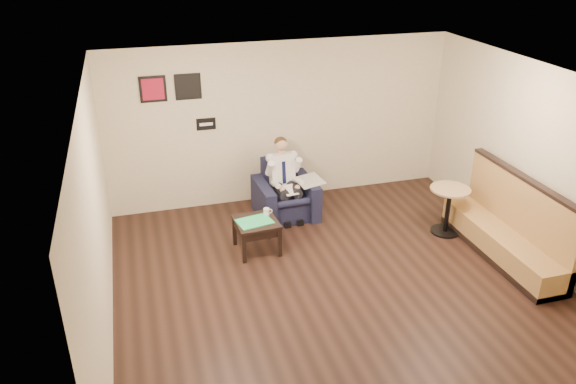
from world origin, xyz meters
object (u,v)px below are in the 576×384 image
object	(u,v)px
armchair	(286,190)
banquette	(506,219)
seated_man	(288,184)
cafe_table	(448,211)
smartphone	(256,215)
green_folder	(255,221)
coffee_mug	(266,212)
side_table	(257,236)

from	to	relation	value
armchair	banquette	bearing A→B (deg)	-40.86
seated_man	cafe_table	xyz separation A→B (m)	(2.30, -1.17, -0.24)
seated_man	smartphone	xyz separation A→B (m)	(-0.70, -0.69, -0.12)
smartphone	green_folder	bearing A→B (deg)	-103.96
armchair	banquette	size ratio (longest dim) A/B	0.40
seated_man	banquette	bearing A→B (deg)	-39.31
smartphone	coffee_mug	bearing A→B (deg)	-7.10
green_folder	smartphone	world-z (taller)	green_folder
smartphone	side_table	bearing A→B (deg)	-97.35
coffee_mug	armchair	bearing A→B (deg)	57.33
side_table	banquette	xyz separation A→B (m)	(3.46, -1.15, 0.36)
cafe_table	side_table	bearing A→B (deg)	174.43
banquette	seated_man	bearing A→B (deg)	143.36
seated_man	armchair	bearing A→B (deg)	90.00
green_folder	banquette	world-z (taller)	banquette
side_table	smartphone	size ratio (longest dim) A/B	3.93
seated_man	smartphone	bearing A→B (deg)	-138.02
side_table	green_folder	xyz separation A→B (m)	(-0.03, -0.02, 0.26)
green_folder	smartphone	xyz separation A→B (m)	(0.08, 0.21, -0.00)
coffee_mug	seated_man	bearing A→B (deg)	52.91
seated_man	cafe_table	world-z (taller)	seated_man
seated_man	green_folder	distance (m)	1.19
armchair	cafe_table	xyz separation A→B (m)	(2.31, -1.29, -0.07)
seated_man	green_folder	bearing A→B (deg)	-133.56
cafe_table	armchair	bearing A→B (deg)	150.88
coffee_mug	banquette	size ratio (longest dim) A/B	0.04
smartphone	seated_man	bearing A→B (deg)	51.46
green_folder	smartphone	distance (m)	0.22
armchair	coffee_mug	size ratio (longest dim) A/B	8.96
coffee_mug	cafe_table	world-z (taller)	cafe_table
side_table	green_folder	bearing A→B (deg)	-143.12
smartphone	cafe_table	xyz separation A→B (m)	(3.00, -0.48, -0.12)
green_folder	smartphone	bearing A→B (deg)	69.23
seated_man	banquette	distance (m)	3.39
banquette	cafe_table	xyz separation A→B (m)	(-0.42, 0.86, -0.23)
green_folder	side_table	bearing A→B (deg)	36.88
green_folder	cafe_table	xyz separation A→B (m)	(3.08, -0.27, -0.12)
seated_man	coffee_mug	distance (m)	0.91
green_folder	cafe_table	distance (m)	3.09
side_table	armchair	bearing A→B (deg)	53.39
green_folder	banquette	size ratio (longest dim) A/B	0.21
seated_man	coffee_mug	size ratio (longest dim) A/B	11.89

